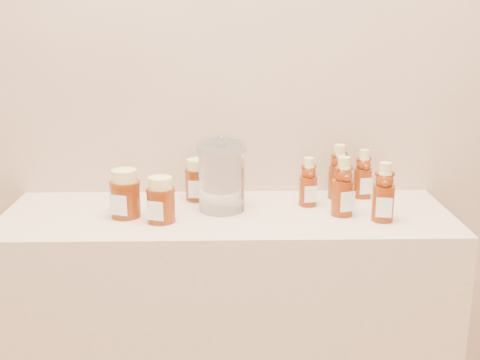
{
  "coord_description": "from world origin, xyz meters",
  "views": [
    {
      "loc": [
        0.0,
        0.03,
        1.42
      ],
      "look_at": [
        0.03,
        1.52,
        1.0
      ],
      "focal_mm": 45.0,
      "sensor_mm": 36.0,
      "label": 1
    }
  ],
  "objects_px": {
    "bear_bottle_back_left": "(308,179)",
    "bear_bottle_front_left": "(343,183)",
    "honey_jar_left": "(125,193)",
    "glass_canister": "(222,174)"
  },
  "relations": [
    {
      "from": "bear_bottle_back_left",
      "to": "bear_bottle_front_left",
      "type": "xyz_separation_m",
      "value": [
        0.08,
        -0.08,
        0.01
      ]
    },
    {
      "from": "bear_bottle_back_left",
      "to": "honey_jar_left",
      "type": "distance_m",
      "value": 0.5
    },
    {
      "from": "bear_bottle_back_left",
      "to": "bear_bottle_front_left",
      "type": "relative_size",
      "value": 0.86
    },
    {
      "from": "bear_bottle_front_left",
      "to": "glass_canister",
      "type": "xyz_separation_m",
      "value": [
        -0.32,
        0.05,
        0.01
      ]
    },
    {
      "from": "bear_bottle_front_left",
      "to": "honey_jar_left",
      "type": "height_order",
      "value": "bear_bottle_front_left"
    },
    {
      "from": "honey_jar_left",
      "to": "glass_canister",
      "type": "distance_m",
      "value": 0.26
    },
    {
      "from": "glass_canister",
      "to": "bear_bottle_back_left",
      "type": "bearing_deg",
      "value": 8.14
    },
    {
      "from": "bear_bottle_front_left",
      "to": "bear_bottle_back_left",
      "type": "bearing_deg",
      "value": 115.63
    },
    {
      "from": "glass_canister",
      "to": "bear_bottle_front_left",
      "type": "bearing_deg",
      "value": -9.02
    },
    {
      "from": "honey_jar_left",
      "to": "bear_bottle_front_left",
      "type": "bearing_deg",
      "value": 18.21
    }
  ]
}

